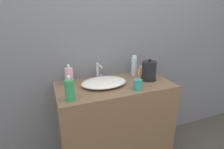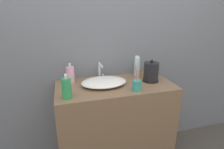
{
  "view_description": "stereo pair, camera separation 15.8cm",
  "coord_description": "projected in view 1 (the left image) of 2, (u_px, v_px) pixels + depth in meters",
  "views": [
    {
      "loc": [
        -0.59,
        -1.13,
        1.53
      ],
      "look_at": [
        -0.03,
        0.27,
        1.02
      ],
      "focal_mm": 28.0,
      "sensor_mm": 36.0,
      "label": 1
    },
    {
      "loc": [
        -0.44,
        -1.18,
        1.53
      ],
      "look_at": [
        -0.03,
        0.27,
        1.02
      ],
      "focal_mm": 28.0,
      "sensor_mm": 36.0,
      "label": 2
    }
  ],
  "objects": [
    {
      "name": "shampoo_bottle",
      "position": [
        134.0,
        66.0,
        1.85
      ],
      "size": [
        0.06,
        0.06,
        0.21
      ],
      "color": "silver",
      "rests_on": "vanity_counter"
    },
    {
      "name": "mouthwash_bottle",
      "position": [
        69.0,
        76.0,
        1.6
      ],
      "size": [
        0.07,
        0.07,
        0.19
      ],
      "color": "#EAA8C6",
      "rests_on": "vanity_counter"
    },
    {
      "name": "electric_kettle",
      "position": [
        149.0,
        71.0,
        1.72
      ],
      "size": [
        0.15,
        0.15,
        0.21
      ],
      "color": "black",
      "rests_on": "vanity_counter"
    },
    {
      "name": "faucet",
      "position": [
        99.0,
        70.0,
        1.72
      ],
      "size": [
        0.06,
        0.15,
        0.17
      ],
      "color": "silver",
      "rests_on": "vanity_counter"
    },
    {
      "name": "vanity_counter",
      "position": [
        115.0,
        126.0,
        1.77
      ],
      "size": [
        1.08,
        0.53,
        0.92
      ],
      "color": "brown",
      "rests_on": "ground_plane"
    },
    {
      "name": "toothbrush_cup",
      "position": [
        138.0,
        84.0,
        1.5
      ],
      "size": [
        0.07,
        0.07,
        0.22
      ],
      "color": "teal",
      "rests_on": "vanity_counter"
    },
    {
      "name": "wall_back",
      "position": [
        104.0,
        39.0,
        1.76
      ],
      "size": [
        6.0,
        0.04,
        2.6
      ],
      "color": "slate",
      "rests_on": "ground_plane"
    },
    {
      "name": "sink_basin",
      "position": [
        104.0,
        82.0,
        1.59
      ],
      "size": [
        0.42,
        0.3,
        0.06
      ],
      "color": "white",
      "rests_on": "vanity_counter"
    },
    {
      "name": "hand_cream_bottle",
      "position": [
        144.0,
        70.0,
        1.86
      ],
      "size": [
        0.06,
        0.06,
        0.15
      ],
      "color": "white",
      "rests_on": "vanity_counter"
    },
    {
      "name": "lotion_bottle",
      "position": [
        70.0,
        90.0,
        1.3
      ],
      "size": [
        0.07,
        0.07,
        0.2
      ],
      "color": "#2D9956",
      "rests_on": "vanity_counter"
    }
  ]
}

